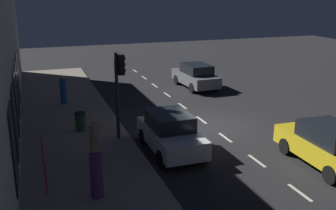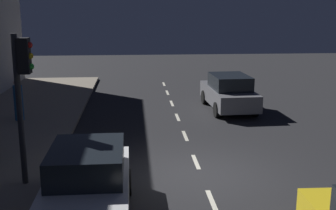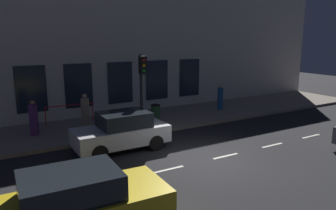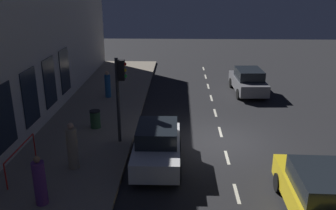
{
  "view_description": "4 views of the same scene",
  "coord_description": "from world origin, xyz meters",
  "px_view_note": "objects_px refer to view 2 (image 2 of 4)",
  "views": [
    {
      "loc": [
        7.79,
        16.18,
        6.3
      ],
      "look_at": [
        2.23,
        0.33,
        1.36
      ],
      "focal_mm": 42.4,
      "sensor_mm": 36.0,
      "label": 1
    },
    {
      "loc": [
        1.78,
        10.64,
        4.43
      ],
      "look_at": [
        0.82,
        -1.09,
        1.71
      ],
      "focal_mm": 45.24,
      "sensor_mm": 36.0,
      "label": 2
    },
    {
      "loc": [
        -9.23,
        6.96,
        4.59
      ],
      "look_at": [
        2.59,
        0.14,
        1.71
      ],
      "focal_mm": 34.33,
      "sensor_mm": 36.0,
      "label": 3
    },
    {
      "loc": [
        1.97,
        14.6,
        6.73
      ],
      "look_at": [
        2.43,
        0.62,
        1.88
      ],
      "focal_mm": 38.1,
      "sensor_mm": 36.0,
      "label": 4
    }
  ],
  "objects_px": {
    "parked_car_0": "(88,185)",
    "pedestrian_2": "(18,101)",
    "parked_car_2": "(229,92)",
    "traffic_light": "(22,83)"
  },
  "relations": [
    {
      "from": "parked_car_0",
      "to": "pedestrian_2",
      "type": "xyz_separation_m",
      "value": [
        3.45,
        -7.98,
        0.11
      ]
    },
    {
      "from": "parked_car_0",
      "to": "parked_car_2",
      "type": "relative_size",
      "value": 0.93
    },
    {
      "from": "traffic_light",
      "to": "parked_car_0",
      "type": "xyz_separation_m",
      "value": [
        -1.63,
        1.74,
        -1.89
      ]
    },
    {
      "from": "parked_car_0",
      "to": "pedestrian_2",
      "type": "bearing_deg",
      "value": -66.99
    },
    {
      "from": "parked_car_0",
      "to": "parked_car_2",
      "type": "xyz_separation_m",
      "value": [
        -5.17,
        -9.56,
        0.0
      ]
    },
    {
      "from": "parked_car_0",
      "to": "pedestrian_2",
      "type": "distance_m",
      "value": 8.7
    },
    {
      "from": "pedestrian_2",
      "to": "parked_car_2",
      "type": "bearing_deg",
      "value": -130.8
    },
    {
      "from": "parked_car_2",
      "to": "pedestrian_2",
      "type": "relative_size",
      "value": 2.6
    },
    {
      "from": "traffic_light",
      "to": "parked_car_2",
      "type": "distance_m",
      "value": 10.54
    },
    {
      "from": "traffic_light",
      "to": "parked_car_2",
      "type": "bearing_deg",
      "value": -131.02
    }
  ]
}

